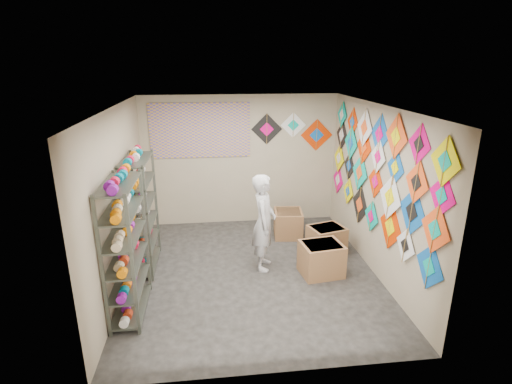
{
  "coord_description": "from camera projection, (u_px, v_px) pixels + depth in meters",
  "views": [
    {
      "loc": [
        -0.62,
        -5.81,
        3.33
      ],
      "look_at": [
        0.1,
        0.3,
        1.3
      ],
      "focal_mm": 28.0,
      "sensor_mm": 36.0,
      "label": 1
    }
  ],
  "objects": [
    {
      "name": "carton_c",
      "position": [
        288.0,
        223.0,
        7.91
      ],
      "size": [
        0.6,
        0.65,
        0.52
      ],
      "primitive_type": "cube",
      "rotation": [
        0.0,
        0.0,
        -0.11
      ],
      "color": "#9F6C45",
      "rests_on": "ground"
    },
    {
      "name": "poster",
      "position": [
        200.0,
        131.0,
        7.98
      ],
      "size": [
        2.0,
        0.01,
        1.1
      ],
      "primitive_type": "cube",
      "color": "#5B4CA6",
      "rests_on": "room_walls"
    },
    {
      "name": "ground",
      "position": [
        252.0,
        272.0,
        6.6
      ],
      "size": [
        4.5,
        4.5,
        0.0
      ],
      "primitive_type": "plane",
      "color": "black"
    },
    {
      "name": "kite_wall_display",
      "position": [
        377.0,
        173.0,
        6.29
      ],
      "size": [
        0.06,
        4.22,
        2.09
      ],
      "color": "#0E56B0",
      "rests_on": "room_walls"
    },
    {
      "name": "carton_b",
      "position": [
        326.0,
        240.0,
        7.22
      ],
      "size": [
        0.72,
        0.64,
        0.49
      ],
      "primitive_type": "cube",
      "rotation": [
        0.0,
        0.0,
        0.28
      ],
      "color": "#9F6C45",
      "rests_on": "ground"
    },
    {
      "name": "back_wall_kites",
      "position": [
        293.0,
        131.0,
        8.22
      ],
      "size": [
        1.71,
        0.02,
        0.82
      ],
      "color": "black",
      "rests_on": "room_walls"
    },
    {
      "name": "shopkeeper",
      "position": [
        264.0,
        222.0,
        6.53
      ],
      "size": [
        0.75,
        0.62,
        1.63
      ],
      "primitive_type": "imported",
      "rotation": [
        0.0,
        0.0,
        1.37
      ],
      "color": "silver",
      "rests_on": "ground"
    },
    {
      "name": "string_spools",
      "position": [
        134.0,
        224.0,
        5.88
      ],
      "size": [
        0.12,
        2.36,
        0.12
      ],
      "color": "red",
      "rests_on": "ground"
    },
    {
      "name": "room_walls",
      "position": [
        252.0,
        177.0,
        6.08
      ],
      "size": [
        4.5,
        4.5,
        4.5
      ],
      "color": "tan",
      "rests_on": "ground"
    },
    {
      "name": "carton_a",
      "position": [
        321.0,
        259.0,
        6.48
      ],
      "size": [
        0.71,
        0.62,
        0.54
      ],
      "primitive_type": "cube",
      "rotation": [
        0.0,
        0.0,
        0.14
      ],
      "color": "#9F6C45",
      "rests_on": "ground"
    },
    {
      "name": "shelf_rack_front",
      "position": [
        126.0,
        249.0,
        5.3
      ],
      "size": [
        0.4,
        1.1,
        1.9
      ],
      "primitive_type": "cube",
      "color": "#4C5147",
      "rests_on": "ground"
    },
    {
      "name": "shelf_rack_back",
      "position": [
        141.0,
        214.0,
        6.53
      ],
      "size": [
        0.4,
        1.1,
        1.9
      ],
      "primitive_type": "cube",
      "color": "#4C5147",
      "rests_on": "ground"
    }
  ]
}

